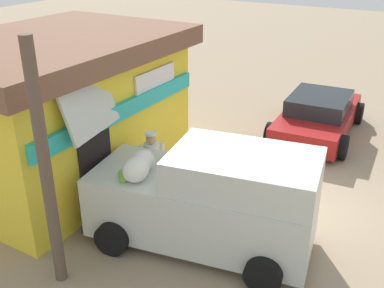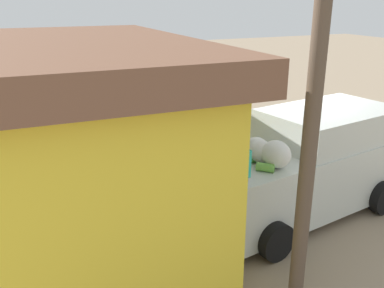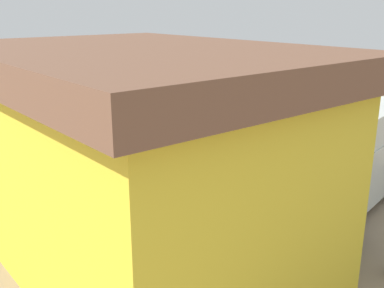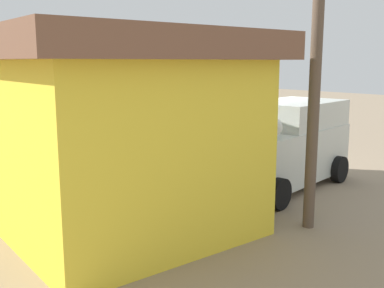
% 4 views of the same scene
% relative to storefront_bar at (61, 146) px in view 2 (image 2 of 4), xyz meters
% --- Properties ---
extents(ground_plane, '(60.00, 60.00, 0.00)m').
position_rel_storefront_bar_xyz_m(ground_plane, '(1.16, -5.48, -1.76)').
color(ground_plane, gray).
extents(storefront_bar, '(6.07, 4.44, 3.42)m').
position_rel_storefront_bar_xyz_m(storefront_bar, '(0.00, 0.00, 0.00)').
color(storefront_bar, yellow).
rests_on(storefront_bar, ground_plane).
extents(delivery_van, '(2.63, 4.71, 2.95)m').
position_rel_storefront_bar_xyz_m(delivery_van, '(-0.75, -4.33, -0.76)').
color(delivery_van, silver).
rests_on(delivery_van, ground_plane).
extents(parked_sedan, '(4.23, 2.38, 1.20)m').
position_rel_storefront_bar_xyz_m(parked_sedan, '(5.60, -4.68, -1.18)').
color(parked_sedan, maroon).
rests_on(parked_sedan, ground_plane).
extents(vendor_standing, '(0.48, 0.48, 1.64)m').
position_rel_storefront_bar_xyz_m(vendor_standing, '(0.06, -2.52, -0.82)').
color(vendor_standing, navy).
rests_on(vendor_standing, ground_plane).
extents(customer_bending, '(0.73, 0.70, 1.39)m').
position_rel_storefront_bar_xyz_m(customer_bending, '(-1.27, -2.89, -0.91)').
color(customer_bending, navy).
rests_on(customer_bending, ground_plane).
extents(unloaded_banana_pile, '(0.74, 0.78, 0.41)m').
position_rel_storefront_bar_xyz_m(unloaded_banana_pile, '(-1.32, -0.93, -1.58)').
color(unloaded_banana_pile, silver).
rests_on(unloaded_banana_pile, ground_plane).
extents(paint_bucket, '(0.34, 0.34, 0.41)m').
position_rel_storefront_bar_xyz_m(paint_bucket, '(2.53, -2.78, -1.56)').
color(paint_bucket, '#BF3F33').
rests_on(paint_bucket, ground_plane).
extents(utility_pole, '(0.20, 0.20, 4.24)m').
position_rel_storefront_bar_xyz_m(utility_pole, '(-2.91, -2.59, 0.36)').
color(utility_pole, brown).
rests_on(utility_pole, ground_plane).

